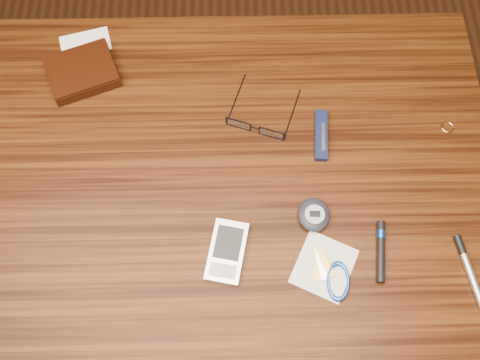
% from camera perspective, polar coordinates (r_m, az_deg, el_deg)
% --- Properties ---
extents(ground, '(3.80, 3.80, 0.00)m').
position_cam_1_polar(ground, '(1.59, -2.71, -11.32)').
color(ground, '#472814').
rests_on(ground, ground).
extents(desk, '(1.00, 0.70, 0.75)m').
position_cam_1_polar(desk, '(0.96, -4.39, -3.23)').
color(desk, '#391C09').
rests_on(desk, ground).
extents(wallet_and_card, '(0.14, 0.17, 0.03)m').
position_cam_1_polar(wallet_and_card, '(1.00, -16.46, 11.08)').
color(wallet_and_card, black).
rests_on(wallet_and_card, desk).
extents(eyeglasses, '(0.13, 0.13, 0.02)m').
position_cam_1_polar(eyeglasses, '(0.90, 1.72, 5.79)').
color(eyeglasses, black).
rests_on(eyeglasses, desk).
extents(gold_ring, '(0.03, 0.03, 0.00)m').
position_cam_1_polar(gold_ring, '(0.98, 21.26, 5.26)').
color(gold_ring, tan).
rests_on(gold_ring, desk).
extents(pda_phone, '(0.07, 0.11, 0.01)m').
position_cam_1_polar(pda_phone, '(0.82, -1.41, -7.64)').
color(pda_phone, silver).
rests_on(pda_phone, desk).
extents(pedometer, '(0.05, 0.06, 0.02)m').
position_cam_1_polar(pedometer, '(0.85, 7.88, -3.68)').
color(pedometer, black).
rests_on(pedometer, desk).
extents(notepad_keys, '(0.11, 0.12, 0.01)m').
position_cam_1_polar(notepad_keys, '(0.83, 9.71, -9.85)').
color(notepad_keys, white).
rests_on(notepad_keys, desk).
extents(pocket_knife, '(0.03, 0.09, 0.01)m').
position_cam_1_polar(pocket_knife, '(0.91, 8.64, 4.73)').
color(pocket_knife, '#101A38').
rests_on(pocket_knife, desk).
extents(silver_pen, '(0.04, 0.14, 0.01)m').
position_cam_1_polar(silver_pen, '(0.89, 23.34, -9.05)').
color(silver_pen, '#B8B7BD').
rests_on(silver_pen, desk).
extents(black_blue_pen, '(0.03, 0.10, 0.01)m').
position_cam_1_polar(black_blue_pen, '(0.85, 14.79, -7.15)').
color(black_blue_pen, black).
rests_on(black_blue_pen, desk).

